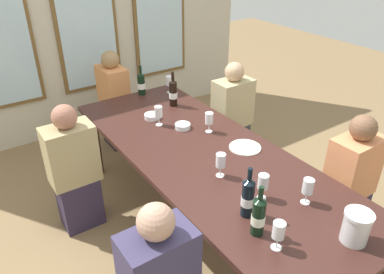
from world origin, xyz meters
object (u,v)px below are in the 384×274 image
at_px(tasting_bowl_0, 183,126).
at_px(wine_glass_6, 169,82).
at_px(wine_glass_4, 159,113).
at_px(metal_pitcher, 356,227).
at_px(wine_glass_3, 209,119).
at_px(white_plate_0, 245,147).
at_px(wine_glass_5, 279,231).
at_px(wine_glass_1, 221,161).
at_px(wine_bottle_0, 141,84).
at_px(seated_person_1, 232,117).
at_px(wine_bottle_2, 258,216).
at_px(dining_table, 207,160).
at_px(wine_bottle_3, 173,93).
at_px(seated_person_4, 115,102).
at_px(wine_glass_0, 263,182).
at_px(wine_bottle_1, 248,197).
at_px(wine_glass_2, 308,187).
at_px(tasting_bowl_1, 152,116).
at_px(seated_person_3, 349,185).
at_px(seated_person_0, 74,172).

distance_m(tasting_bowl_0, wine_glass_6, 0.81).
distance_m(wine_glass_4, wine_glass_6, 0.73).
distance_m(metal_pitcher, wine_glass_3, 1.45).
bearing_deg(wine_glass_3, white_plate_0, -78.84).
distance_m(white_plate_0, wine_glass_5, 1.04).
bearing_deg(metal_pitcher, wine_glass_1, 103.98).
distance_m(wine_bottle_0, seated_person_1, 0.98).
bearing_deg(wine_glass_4, wine_bottle_2, -98.12).
relative_size(dining_table, wine_bottle_3, 8.29).
bearing_deg(seated_person_1, wine_bottle_0, 139.02).
bearing_deg(seated_person_4, wine_bottle_0, -72.76).
bearing_deg(wine_bottle_3, wine_glass_0, -100.69).
bearing_deg(wine_bottle_1, wine_glass_2, -18.16).
distance_m(wine_glass_0, wine_glass_5, 0.42).
relative_size(wine_bottle_2, wine_bottle_3, 0.96).
xyz_separation_m(white_plate_0, wine_glass_0, (-0.32, -0.52, 0.12)).
relative_size(tasting_bowl_1, wine_glass_3, 0.79).
relative_size(white_plate_0, seated_person_3, 0.22).
relative_size(wine_glass_5, seated_person_1, 0.16).
distance_m(wine_glass_1, seated_person_3, 1.07).
xyz_separation_m(wine_bottle_3, wine_glass_2, (-0.09, -1.70, -0.01)).
height_order(wine_glass_1, wine_glass_6, same).
bearing_deg(seated_person_3, wine_glass_4, 124.42).
relative_size(metal_pitcher, seated_person_1, 0.17).
relative_size(white_plate_0, wine_glass_6, 1.43).
xyz_separation_m(wine_bottle_1, wine_glass_1, (0.12, 0.40, -0.01)).
height_order(white_plate_0, metal_pitcher, metal_pitcher).
bearing_deg(wine_bottle_1, wine_glass_3, 65.64).
distance_m(wine_bottle_2, seated_person_4, 2.60).
xyz_separation_m(wine_bottle_0, wine_bottle_3, (0.12, -0.41, 0.02)).
height_order(wine_bottle_0, seated_person_1, seated_person_1).
bearing_deg(wine_bottle_3, white_plate_0, -87.83).
bearing_deg(wine_glass_5, wine_glass_4, 82.94).
bearing_deg(tasting_bowl_0, wine_bottle_2, -104.95).
height_order(metal_pitcher, wine_bottle_2, wine_bottle_2).
bearing_deg(seated_person_3, tasting_bowl_1, 121.36).
bearing_deg(wine_glass_1, wine_bottle_0, 81.74).
relative_size(wine_bottle_3, seated_person_3, 0.30).
bearing_deg(wine_bottle_0, metal_pitcher, -90.19).
relative_size(wine_glass_2, seated_person_1, 0.16).
bearing_deg(seated_person_4, wine_glass_1, -92.76).
xyz_separation_m(wine_bottle_0, tasting_bowl_1, (-0.19, -0.54, -0.09)).
relative_size(metal_pitcher, wine_glass_3, 1.09).
relative_size(wine_glass_4, seated_person_1, 0.16).
height_order(wine_glass_0, wine_glass_1, same).
bearing_deg(tasting_bowl_0, tasting_bowl_1, 111.84).
relative_size(white_plate_0, seated_person_0, 0.22).
xyz_separation_m(wine_glass_1, wine_glass_6, (0.49, 1.47, -0.00)).
height_order(wine_glass_5, seated_person_3, seated_person_3).
height_order(tasting_bowl_0, wine_glass_6, wine_glass_6).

